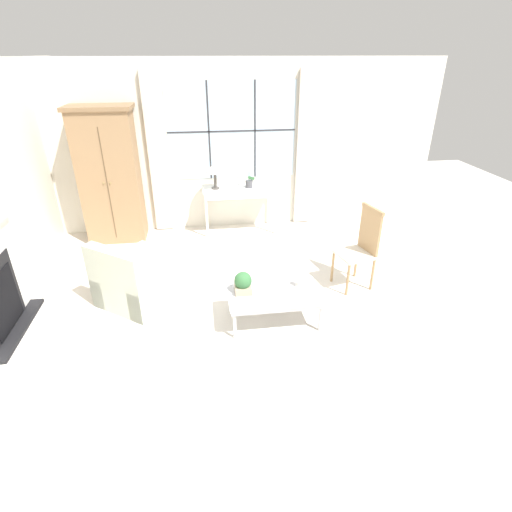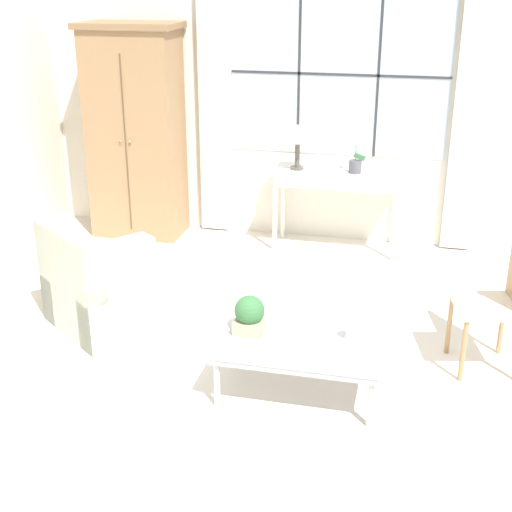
# 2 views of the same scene
# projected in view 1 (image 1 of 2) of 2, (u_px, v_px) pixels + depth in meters

# --- Properties ---
(ground_plane) EXTENTS (14.00, 14.00, 0.00)m
(ground_plane) POSITION_uv_depth(u_px,v_px,m) (257.00, 320.00, 4.77)
(ground_plane) COLOR silver
(wall_back_windowed) EXTENTS (7.20, 0.14, 2.80)m
(wall_back_windowed) POSITION_uv_depth(u_px,v_px,m) (232.00, 148.00, 6.79)
(wall_back_windowed) COLOR silver
(wall_back_windowed) RESTS_ON ground_plane
(armoire) EXTENTS (0.98, 0.59, 2.15)m
(armoire) POSITION_uv_depth(u_px,v_px,m) (110.00, 176.00, 6.39)
(armoire) COLOR #93704C
(armoire) RESTS_ON ground_plane
(console_table) EXTENTS (1.26, 0.48, 0.80)m
(console_table) POSITION_uv_depth(u_px,v_px,m) (240.00, 192.00, 6.83)
(console_table) COLOR white
(console_table) RESTS_ON ground_plane
(table_lamp) EXTENTS (0.31, 0.31, 0.44)m
(table_lamp) POSITION_uv_depth(u_px,v_px,m) (215.00, 168.00, 6.56)
(table_lamp) COLOR #4C4742
(table_lamp) RESTS_ON console_table
(potted_orchid) EXTENTS (0.16, 0.12, 0.44)m
(potted_orchid) POSITION_uv_depth(u_px,v_px,m) (249.00, 178.00, 6.71)
(potted_orchid) COLOR #4C4C51
(potted_orchid) RESTS_ON console_table
(armchair_upholstered) EXTENTS (1.24, 1.26, 0.85)m
(armchair_upholstered) POSITION_uv_depth(u_px,v_px,m) (140.00, 281.00, 5.07)
(armchair_upholstered) COLOR beige
(armchair_upholstered) RESTS_ON ground_plane
(side_chair_wooden) EXTENTS (0.53, 0.53, 1.11)m
(side_chair_wooden) POSITION_uv_depth(u_px,v_px,m) (362.00, 244.00, 5.24)
(side_chair_wooden) COLOR beige
(side_chair_wooden) RESTS_ON ground_plane
(coffee_table) EXTENTS (1.07, 0.62, 0.39)m
(coffee_table) POSITION_uv_depth(u_px,v_px,m) (274.00, 296.00, 4.61)
(coffee_table) COLOR #BCBCC1
(coffee_table) RESTS_ON ground_plane
(potted_plant_small) EXTENTS (0.20, 0.20, 0.26)m
(potted_plant_small) POSITION_uv_depth(u_px,v_px,m) (243.00, 283.00, 4.55)
(potted_plant_small) COLOR tan
(potted_plant_small) RESTS_ON coffee_table
(pillar_candle) EXTENTS (0.11, 0.11, 0.16)m
(pillar_candle) POSITION_uv_depth(u_px,v_px,m) (300.00, 281.00, 4.69)
(pillar_candle) COLOR silver
(pillar_candle) RESTS_ON coffee_table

